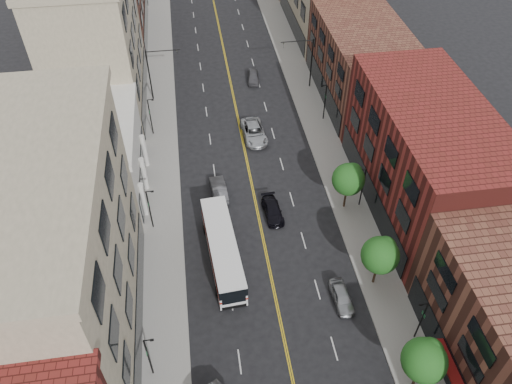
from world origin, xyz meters
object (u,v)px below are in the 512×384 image
car_lane_behind (219,189)px  car_parked_far (342,297)px  city_bus (223,248)px  car_lane_b (254,132)px  car_lane_a (273,211)px  car_lane_c (253,77)px

car_lane_behind → car_parked_far: bearing=117.7°
city_bus → car_lane_b: 19.68m
city_bus → car_parked_far: 11.90m
car_lane_a → car_lane_b: size_ratio=0.74×
car_lane_behind → car_lane_a: size_ratio=1.01×
car_lane_behind → car_lane_c: car_lane_behind is taller
car_parked_far → car_lane_c: car_lane_c is taller
city_bus → car_lane_a: city_bus is taller
city_bus → car_lane_b: (5.75, 18.80, -0.91)m
car_lane_behind → car_lane_c: size_ratio=1.11×
city_bus → car_lane_behind: city_bus is taller
car_lane_a → car_lane_c: car_lane_c is taller
car_lane_c → city_bus: bearing=-96.9°
car_lane_b → car_parked_far: bearing=-83.8°
city_bus → car_lane_a: bearing=38.4°
car_parked_far → car_lane_behind: bearing=119.3°
city_bus → car_parked_far: city_bus is taller
car_lane_c → car_parked_far: bearing=-79.9°
car_parked_far → car_lane_c: (-2.48, 38.33, 0.01)m
car_lane_b → car_lane_c: 13.36m
city_bus → car_lane_c: city_bus is taller
car_lane_c → car_lane_behind: bearing=-101.0°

